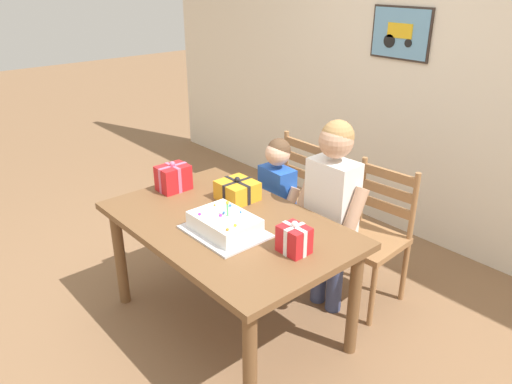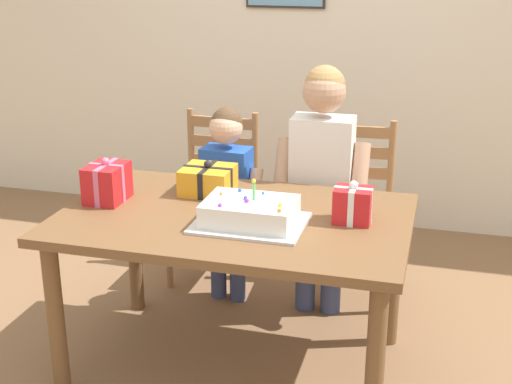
% 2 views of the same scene
% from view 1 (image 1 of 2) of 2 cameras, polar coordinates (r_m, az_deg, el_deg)
% --- Properties ---
extents(ground_plane, '(20.00, 20.00, 0.00)m').
position_cam_1_polar(ground_plane, '(3.24, -3.04, -14.88)').
color(ground_plane, '#846042').
extents(back_wall, '(6.40, 0.11, 2.60)m').
position_cam_1_polar(back_wall, '(4.05, 18.90, 12.46)').
color(back_wall, silver).
rests_on(back_wall, ground).
extents(dining_table, '(1.46, 0.92, 0.73)m').
position_cam_1_polar(dining_table, '(2.88, -3.32, -5.03)').
color(dining_table, brown).
rests_on(dining_table, ground).
extents(birthday_cake, '(0.44, 0.34, 0.19)m').
position_cam_1_polar(birthday_cake, '(2.70, -3.63, -3.76)').
color(birthday_cake, silver).
rests_on(birthday_cake, dining_table).
extents(gift_box_red_large, '(0.23, 0.22, 0.15)m').
position_cam_1_polar(gift_box_red_large, '(3.08, -2.15, 0.18)').
color(gift_box_red_large, gold).
rests_on(gift_box_red_large, dining_table).
extents(gift_box_beside_cake, '(0.16, 0.20, 0.20)m').
position_cam_1_polar(gift_box_beside_cake, '(3.25, -9.49, 1.63)').
color(gift_box_beside_cake, red).
rests_on(gift_box_beside_cake, dining_table).
extents(gift_box_corner_small, '(0.16, 0.13, 0.18)m').
position_cam_1_polar(gift_box_corner_small, '(2.51, 4.42, -5.45)').
color(gift_box_corner_small, red).
rests_on(gift_box_corner_small, dining_table).
extents(chair_left, '(0.42, 0.42, 0.92)m').
position_cam_1_polar(chair_left, '(3.73, 3.76, -0.78)').
color(chair_left, '#996B42').
rests_on(chair_left, ground).
extents(chair_right, '(0.45, 0.45, 0.92)m').
position_cam_1_polar(chair_right, '(3.29, 13.08, -4.96)').
color(chair_right, '#996B42').
rests_on(chair_right, ground).
extents(child_older, '(0.46, 0.26, 1.26)m').
position_cam_1_polar(child_older, '(3.03, 8.74, -0.89)').
color(child_older, '#38426B').
rests_on(child_older, ground).
extents(child_younger, '(0.38, 0.22, 1.04)m').
position_cam_1_polar(child_younger, '(3.38, 2.40, -0.43)').
color(child_younger, '#38426B').
rests_on(child_younger, ground).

